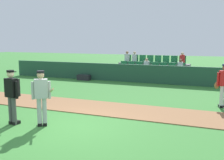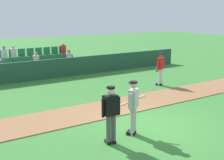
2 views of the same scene
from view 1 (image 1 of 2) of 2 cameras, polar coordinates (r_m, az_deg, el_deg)
ground_plane at (r=8.63m, az=-8.40°, el=-9.76°), size 80.00×80.00×0.00m
infield_dirt_path at (r=10.68m, az=-1.92°, el=-6.01°), size 28.00×2.07×0.03m
dugout_fence at (r=16.97m, az=7.41°, el=1.29°), size 20.00×0.16×1.14m
stadium_bleachers at (r=18.38m, az=8.54°, el=1.62°), size 5.00×2.10×1.90m
batter_grey_jersey at (r=8.63m, az=-14.79°, el=-3.31°), size 0.73×0.70×1.76m
umpire_home_plate at (r=9.09m, az=-20.54°, el=-2.78°), size 0.58×0.35×1.76m
runner_red_jersey at (r=11.47m, az=22.75°, el=-0.82°), size 0.67×0.38×1.76m
equipment_bag at (r=18.13m, az=-6.05°, el=0.53°), size 0.90×0.36×0.36m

